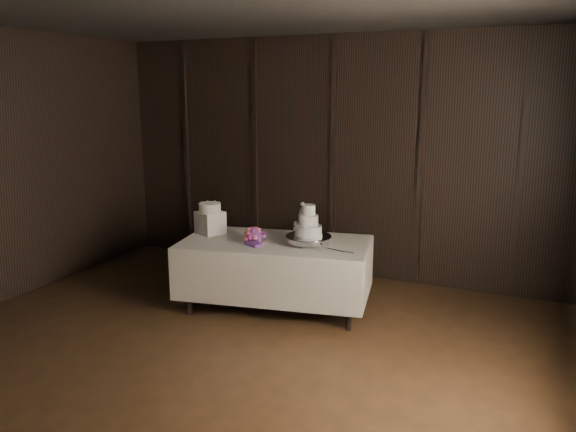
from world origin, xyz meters
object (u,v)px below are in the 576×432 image
at_px(cake_stand, 308,240).
at_px(wedding_cake, 306,224).
at_px(box_pedestal, 210,223).
at_px(display_table, 275,272).
at_px(bouquet, 254,236).
at_px(small_cake, 210,207).

bearing_deg(cake_stand, wedding_cake, -150.26).
xyz_separation_m(cake_stand, box_pedestal, (-1.17, -0.04, 0.08)).
xyz_separation_m(display_table, wedding_cake, (0.34, 0.03, 0.56)).
bearing_deg(bouquet, cake_stand, 17.08).
relative_size(cake_stand, small_cake, 1.99).
bearing_deg(display_table, cake_stand, -4.75).
relative_size(display_table, box_pedestal, 8.27).
distance_m(display_table, box_pedestal, 0.93).
bearing_deg(box_pedestal, bouquet, -11.83).
relative_size(cake_stand, bouquet, 1.19).
height_order(display_table, box_pedestal, box_pedestal).
bearing_deg(small_cake, wedding_cake, 1.16).
height_order(bouquet, small_cake, small_cake).
bearing_deg(display_table, bouquet, -155.48).
relative_size(bouquet, box_pedestal, 1.57).
relative_size(bouquet, small_cake, 1.68).
bearing_deg(small_cake, box_pedestal, 0.00).
xyz_separation_m(display_table, cake_stand, (0.37, 0.04, 0.39)).
bearing_deg(bouquet, display_table, 35.40).
xyz_separation_m(display_table, small_cake, (-0.81, 0.00, 0.64)).
xyz_separation_m(bouquet, box_pedestal, (-0.63, 0.13, 0.06)).
distance_m(wedding_cake, box_pedestal, 1.15).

